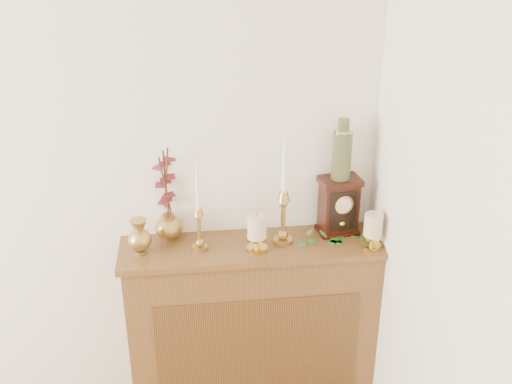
{
  "coord_description": "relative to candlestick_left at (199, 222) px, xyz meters",
  "views": [
    {
      "loc": [
        1.13,
        -0.31,
        2.33
      ],
      "look_at": [
        1.41,
        2.05,
        1.22
      ],
      "focal_mm": 42.0,
      "sensor_mm": 36.0,
      "label": 1
    }
  ],
  "objects": [
    {
      "name": "console_shelf",
      "position": [
        0.25,
        0.02,
        -0.63
      ],
      "size": [
        1.24,
        0.34,
        0.93
      ],
      "color": "brown",
      "rests_on": "ground"
    },
    {
      "name": "candlestick_left",
      "position": [
        0.0,
        0.0,
        0.0
      ],
      "size": [
        0.07,
        0.07,
        0.43
      ],
      "rotation": [
        0.0,
        0.0,
        0.12
      ],
      "color": "tan",
      "rests_on": "console_shelf"
    },
    {
      "name": "ivy_garland",
      "position": [
        0.64,
        0.02,
        -0.13
      ],
      "size": [
        0.42,
        0.18,
        0.07
      ],
      "rotation": [
        0.0,
        0.0,
        -0.3
      ],
      "color": "#2F702A",
      "rests_on": "console_shelf"
    },
    {
      "name": "candlestick_center",
      "position": [
        0.39,
        0.01,
        0.04
      ],
      "size": [
        0.09,
        0.09,
        0.54
      ],
      "rotation": [
        0.0,
        0.0,
        -0.3
      ],
      "color": "tan",
      "rests_on": "console_shelf"
    },
    {
      "name": "pillar_candle_left",
      "position": [
        0.26,
        -0.04,
        -0.04
      ],
      "size": [
        0.1,
        0.1,
        0.19
      ],
      "rotation": [
        0.0,
        0.0,
        -0.42
      ],
      "color": "gold",
      "rests_on": "console_shelf"
    },
    {
      "name": "bud_vase",
      "position": [
        -0.27,
        -0.01,
        -0.06
      ],
      "size": [
        0.11,
        0.11,
        0.17
      ],
      "rotation": [
        0.0,
        0.0,
        0.38
      ],
      "color": "tan",
      "rests_on": "console_shelf"
    },
    {
      "name": "mantel_clock",
      "position": [
        0.67,
        0.09,
        -0.0
      ],
      "size": [
        0.21,
        0.16,
        0.28
      ],
      "rotation": [
        0.0,
        0.0,
        0.14
      ],
      "color": "black",
      "rests_on": "console_shelf"
    },
    {
      "name": "ceramic_vase",
      "position": [
        0.67,
        0.09,
        0.27
      ],
      "size": [
        0.09,
        0.09,
        0.29
      ],
      "rotation": [
        0.0,
        0.0,
        0.14
      ],
      "color": "#1B362A",
      "rests_on": "mantel_clock"
    },
    {
      "name": "pillar_candle_right",
      "position": [
        0.79,
        -0.08,
        -0.05
      ],
      "size": [
        0.09,
        0.09,
        0.18
      ],
      "rotation": [
        0.0,
        0.0,
        0.38
      ],
      "color": "gold",
      "rests_on": "console_shelf"
    },
    {
      "name": "ginger_jar",
      "position": [
        -0.14,
        0.15,
        0.07
      ],
      "size": [
        0.2,
        0.21,
        0.48
      ],
      "rotation": [
        0.0,
        0.0,
        -0.12
      ],
      "color": "tan",
      "rests_on": "console_shelf"
    }
  ]
}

